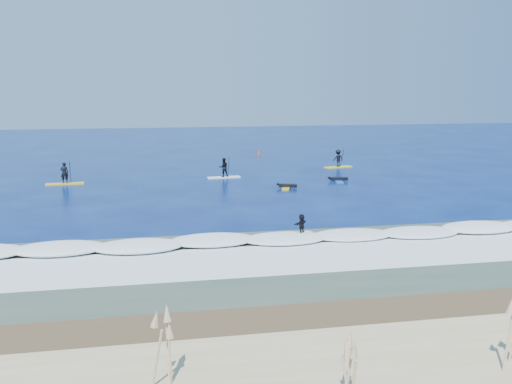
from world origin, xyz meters
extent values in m
plane|color=#030F48|center=(0.00, 0.00, 0.00)|extent=(160.00, 160.00, 0.00)
cube|color=#503B25|center=(0.00, -21.50, 0.00)|extent=(90.00, 5.00, 0.08)
cube|color=#324438|center=(0.00, -14.00, 0.01)|extent=(90.00, 13.00, 0.01)
cube|color=white|center=(0.00, -10.00, 0.00)|extent=(40.00, 6.00, 0.30)
cube|color=silver|center=(0.00, -13.00, 0.00)|extent=(34.00, 5.00, 0.02)
cube|color=gold|center=(-13.54, 11.94, 0.05)|extent=(3.27, 0.98, 0.11)
imported|color=black|center=(-13.54, 11.94, 1.04)|extent=(0.70, 0.48, 1.86)
cylinder|color=black|center=(-13.05, 11.97, 0.97)|extent=(0.09, 0.75, 2.17)
cube|color=black|center=(-13.05, 11.97, -0.05)|extent=(0.13, 0.03, 0.32)
cube|color=white|center=(0.65, 12.89, 0.05)|extent=(3.15, 1.09, 0.10)
imported|color=black|center=(0.65, 12.89, 0.99)|extent=(0.93, 0.76, 1.77)
cylinder|color=black|center=(1.11, 12.94, 0.93)|extent=(0.12, 0.71, 2.07)
cube|color=black|center=(1.11, 12.94, -0.05)|extent=(0.12, 0.03, 0.31)
cube|color=yellow|center=(13.46, 17.41, 0.05)|extent=(3.23, 1.52, 0.10)
imported|color=black|center=(13.46, 17.41, 1.01)|extent=(1.29, 0.93, 1.80)
cylinder|color=black|center=(13.91, 17.52, 0.94)|extent=(0.22, 0.71, 2.10)
cube|color=black|center=(13.91, 17.52, -0.05)|extent=(0.13, 0.03, 0.31)
cube|color=yellow|center=(5.15, 6.41, 0.05)|extent=(1.32, 2.25, 0.10)
cube|color=black|center=(5.24, 6.37, 0.23)|extent=(1.55, 0.91, 0.25)
sphere|color=black|center=(4.45, 6.68, 0.33)|extent=(0.25, 0.25, 0.25)
cube|color=blue|center=(10.54, 8.96, 0.06)|extent=(0.93, 2.38, 0.11)
cube|color=black|center=(10.65, 8.94, 0.24)|extent=(1.64, 0.63, 0.27)
sphere|color=black|center=(9.75, 9.07, 0.35)|extent=(0.27, 0.27, 0.27)
cube|color=white|center=(2.07, -9.38, 0.20)|extent=(1.61, 1.49, 0.09)
imported|color=black|center=(2.07, -9.38, 0.82)|extent=(1.03, 0.97, 1.16)
cylinder|color=#F84C16|center=(7.30, 29.46, 0.20)|extent=(0.25, 0.25, 0.40)
cone|color=#F84C16|center=(7.30, 29.46, 0.50)|extent=(0.18, 0.18, 0.20)
camera|label=1|loc=(-6.39, -39.66, 8.54)|focal=40.00mm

